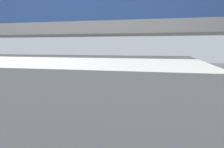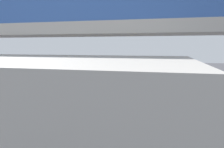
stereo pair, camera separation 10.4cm
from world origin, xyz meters
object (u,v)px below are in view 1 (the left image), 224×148
at_px(bicycle_blue, 35,87).
at_px(traffic_sign, 91,67).
at_px(bicycle_orange, 19,92).
at_px(bicycle_green, 26,89).
at_px(city_bus, 106,71).

xyz_separation_m(bicycle_blue, traffic_sign, (-3.81, -6.84, 1.52)).
height_order(bicycle_orange, traffic_sign, traffic_sign).
xyz_separation_m(bicycle_orange, bicycle_blue, (0.12, -2.58, 0.00)).
relative_size(bicycle_blue, bicycle_green, 1.00).
bearing_deg(city_bus, bicycle_blue, 24.22).
bearing_deg(bicycle_blue, traffic_sign, -119.14).
distance_m(bicycle_blue, bicycle_green, 1.03).
xyz_separation_m(city_bus, bicycle_orange, (6.69, 5.65, -1.51)).
height_order(city_bus, bicycle_green, city_bus).
distance_m(bicycle_blue, traffic_sign, 7.97).
height_order(bicycle_orange, bicycle_blue, same).
height_order(city_bus, traffic_sign, city_bus).
relative_size(city_bus, bicycle_blue, 6.52).
bearing_deg(bicycle_green, bicycle_orange, 103.68).
bearing_deg(bicycle_orange, bicycle_green, -76.32).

